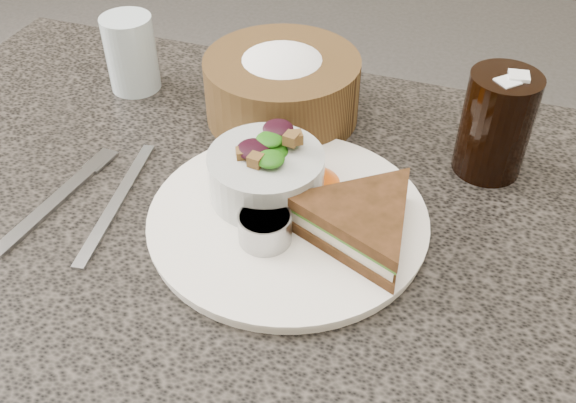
{
  "coord_description": "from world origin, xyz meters",
  "views": [
    {
      "loc": [
        0.19,
        -0.42,
        1.2
      ],
      "look_at": [
        0.03,
        0.03,
        0.78
      ],
      "focal_mm": 40.0,
      "sensor_mm": 36.0,
      "label": 1
    }
  ],
  "objects_px": {
    "sandwich": "(361,222)",
    "bread_basket": "(282,78)",
    "water_glass": "(131,53)",
    "cola_glass": "(497,120)",
    "dinner_plate": "(288,219)",
    "salad_bowl": "(266,168)",
    "dressing_ramekin": "(265,228)"
  },
  "relations": [
    {
      "from": "sandwich",
      "to": "bread_basket",
      "type": "bearing_deg",
      "value": 150.45
    },
    {
      "from": "water_glass",
      "to": "bread_basket",
      "type": "bearing_deg",
      "value": -0.16
    },
    {
      "from": "bread_basket",
      "to": "cola_glass",
      "type": "distance_m",
      "value": 0.25
    },
    {
      "from": "dinner_plate",
      "to": "water_glass",
      "type": "xyz_separation_m",
      "value": [
        -0.28,
        0.19,
        0.04
      ]
    },
    {
      "from": "salad_bowl",
      "to": "bread_basket",
      "type": "xyz_separation_m",
      "value": [
        -0.04,
        0.16,
        0.01
      ]
    },
    {
      "from": "cola_glass",
      "to": "dinner_plate",
      "type": "bearing_deg",
      "value": -138.14
    },
    {
      "from": "sandwich",
      "to": "dressing_ramekin",
      "type": "distance_m",
      "value": 0.09
    },
    {
      "from": "salad_bowl",
      "to": "water_glass",
      "type": "bearing_deg",
      "value": 146.67
    },
    {
      "from": "sandwich",
      "to": "dressing_ramekin",
      "type": "relative_size",
      "value": 3.01
    },
    {
      "from": "sandwich",
      "to": "cola_glass",
      "type": "distance_m",
      "value": 0.2
    },
    {
      "from": "bread_basket",
      "to": "water_glass",
      "type": "distance_m",
      "value": 0.21
    },
    {
      "from": "cola_glass",
      "to": "salad_bowl",
      "type": "bearing_deg",
      "value": -147.08
    },
    {
      "from": "bread_basket",
      "to": "cola_glass",
      "type": "height_order",
      "value": "cola_glass"
    },
    {
      "from": "dressing_ramekin",
      "to": "bread_basket",
      "type": "distance_m",
      "value": 0.24
    },
    {
      "from": "dinner_plate",
      "to": "water_glass",
      "type": "height_order",
      "value": "water_glass"
    },
    {
      "from": "salad_bowl",
      "to": "dinner_plate",
      "type": "bearing_deg",
      "value": -36.96
    },
    {
      "from": "dinner_plate",
      "to": "dressing_ramekin",
      "type": "distance_m",
      "value": 0.05
    },
    {
      "from": "dinner_plate",
      "to": "cola_glass",
      "type": "relative_size",
      "value": 2.16
    },
    {
      "from": "dinner_plate",
      "to": "water_glass",
      "type": "distance_m",
      "value": 0.34
    },
    {
      "from": "sandwich",
      "to": "salad_bowl",
      "type": "xyz_separation_m",
      "value": [
        -0.11,
        0.03,
        0.01
      ]
    },
    {
      "from": "dressing_ramekin",
      "to": "water_glass",
      "type": "bearing_deg",
      "value": 139.94
    },
    {
      "from": "sandwich",
      "to": "cola_glass",
      "type": "bearing_deg",
      "value": 81.62
    },
    {
      "from": "sandwich",
      "to": "water_glass",
      "type": "height_order",
      "value": "water_glass"
    },
    {
      "from": "sandwich",
      "to": "cola_glass",
      "type": "relative_size",
      "value": 1.2
    },
    {
      "from": "cola_glass",
      "to": "water_glass",
      "type": "xyz_separation_m",
      "value": [
        -0.46,
        0.03,
        -0.02
      ]
    },
    {
      "from": "salad_bowl",
      "to": "water_glass",
      "type": "distance_m",
      "value": 0.29
    },
    {
      "from": "dinner_plate",
      "to": "cola_glass",
      "type": "xyz_separation_m",
      "value": [
        0.18,
        0.16,
        0.06
      ]
    },
    {
      "from": "bread_basket",
      "to": "cola_glass",
      "type": "relative_size",
      "value": 1.45
    },
    {
      "from": "sandwich",
      "to": "bread_basket",
      "type": "xyz_separation_m",
      "value": [
        -0.15,
        0.19,
        0.02
      ]
    },
    {
      "from": "sandwich",
      "to": "water_glass",
      "type": "distance_m",
      "value": 0.4
    },
    {
      "from": "dinner_plate",
      "to": "bread_basket",
      "type": "distance_m",
      "value": 0.2
    },
    {
      "from": "water_glass",
      "to": "sandwich",
      "type": "bearing_deg",
      "value": -28.71
    }
  ]
}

